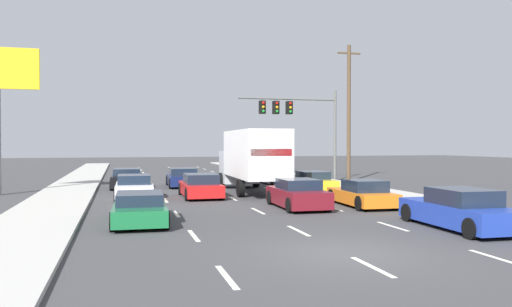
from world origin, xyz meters
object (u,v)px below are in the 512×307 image
car_white (134,188)px  car_navy (183,178)px  car_black (127,179)px  car_red (201,186)px  car_maroon (298,195)px  car_gray (278,177)px  car_blue (460,210)px  car_orange (362,194)px  utility_pole_mid (349,112)px  traffic_signal_mast (292,113)px  car_green (140,208)px  box_truck (252,157)px  car_yellow (313,183)px

car_white → car_navy: bearing=63.8°
car_black → car_red: size_ratio=1.03×
car_maroon → car_gray: car_maroon is taller
car_black → car_maroon: size_ratio=1.05×
car_red → car_blue: (6.79, -11.99, 0.03)m
car_black → car_red: bearing=-61.7°
car_orange → utility_pole_mid: bearing=67.1°
car_gray → traffic_signal_mast: bearing=52.8°
car_red → car_blue: size_ratio=0.89×
car_green → car_blue: car_blue is taller
car_navy → car_orange: bearing=-62.2°
box_truck → car_gray: size_ratio=1.90×
car_white → car_navy: size_ratio=1.01×
car_white → car_orange: car_white is taller
car_blue → car_navy: bearing=110.1°
car_black → car_orange: (10.12, -12.38, -0.05)m
car_white → car_green: 8.16m
car_green → car_red: bearing=66.7°
utility_pole_mid → box_truck: bearing=-144.7°
car_maroon → car_yellow: 7.03m
traffic_signal_mast → car_gray: bearing=-127.2°
box_truck → utility_pole_mid: bearing=35.3°
car_green → car_gray: (9.84, 14.81, 0.02)m
car_gray → traffic_signal_mast: traffic_signal_mast is taller
car_maroon → car_blue: car_blue is taller
car_navy → car_gray: size_ratio=0.87×
car_yellow → car_orange: size_ratio=0.96×
car_orange → car_white: bearing=149.2°
car_green → utility_pole_mid: 22.96m
car_red → car_maroon: bearing=-57.9°
car_navy → car_red: bearing=-89.0°
car_white → car_red: bearing=-4.1°
car_yellow → car_blue: car_blue is taller
car_red → car_orange: size_ratio=0.98×
car_white → car_maroon: (6.82, -5.72, 0.02)m
car_red → car_maroon: (3.44, -5.48, 0.01)m
car_red → car_yellow: (6.58, 0.81, -0.00)m
car_yellow → traffic_signal_mast: 9.77m
car_white → car_gray: car_white is taller
car_maroon → car_red: bearing=122.1°
traffic_signal_mast → box_truck: bearing=-123.7°
car_white → car_yellow: size_ratio=1.00×
car_navy → traffic_signal_mast: size_ratio=0.54×
car_maroon → car_gray: 12.73m
car_yellow → car_orange: (-0.11, -6.43, -0.03)m
car_white → car_blue: car_blue is taller
utility_pole_mid → car_white: bearing=-153.2°
car_black → car_gray: car_black is taller
car_red → car_white: bearing=175.9°
box_truck → car_blue: size_ratio=1.89×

